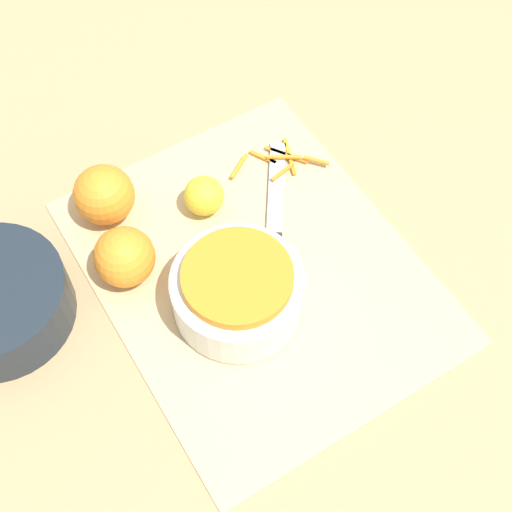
{
  "coord_description": "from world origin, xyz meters",
  "views": [
    {
      "loc": [
        -0.4,
        0.25,
        0.79
      ],
      "look_at": [
        0.0,
        0.0,
        0.04
      ],
      "focal_mm": 50.0,
      "sensor_mm": 36.0,
      "label": 1
    }
  ],
  "objects_px": {
    "knife": "(274,248)",
    "orange_left": "(104,195)",
    "bowl_speckled": "(238,290)",
    "orange_right": "(124,257)",
    "lemon": "(204,196)"
  },
  "relations": [
    {
      "from": "bowl_speckled",
      "to": "orange_right",
      "type": "distance_m",
      "value": 0.15
    },
    {
      "from": "lemon",
      "to": "knife",
      "type": "bearing_deg",
      "value": -158.62
    },
    {
      "from": "bowl_speckled",
      "to": "lemon",
      "type": "distance_m",
      "value": 0.15
    },
    {
      "from": "bowl_speckled",
      "to": "knife",
      "type": "bearing_deg",
      "value": -61.37
    },
    {
      "from": "bowl_speckled",
      "to": "orange_left",
      "type": "distance_m",
      "value": 0.22
    },
    {
      "from": "knife",
      "to": "orange_left",
      "type": "xyz_separation_m",
      "value": [
        0.17,
        0.16,
        0.03
      ]
    },
    {
      "from": "bowl_speckled",
      "to": "knife",
      "type": "height_order",
      "value": "bowl_speckled"
    },
    {
      "from": "knife",
      "to": "orange_left",
      "type": "distance_m",
      "value": 0.23
    },
    {
      "from": "knife",
      "to": "orange_right",
      "type": "height_order",
      "value": "orange_right"
    },
    {
      "from": "bowl_speckled",
      "to": "orange_right",
      "type": "relative_size",
      "value": 2.1
    },
    {
      "from": "knife",
      "to": "lemon",
      "type": "distance_m",
      "value": 0.12
    },
    {
      "from": "orange_left",
      "to": "bowl_speckled",
      "type": "bearing_deg",
      "value": -160.12
    },
    {
      "from": "orange_left",
      "to": "lemon",
      "type": "relative_size",
      "value": 1.49
    },
    {
      "from": "orange_right",
      "to": "lemon",
      "type": "distance_m",
      "value": 0.14
    },
    {
      "from": "knife",
      "to": "lemon",
      "type": "xyz_separation_m",
      "value": [
        0.11,
        0.04,
        0.02
      ]
    }
  ]
}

